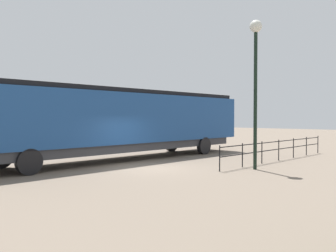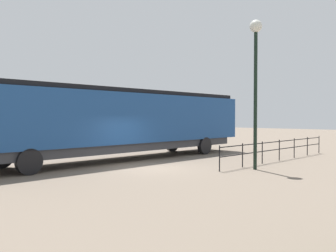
{
  "view_description": "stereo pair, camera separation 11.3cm",
  "coord_description": "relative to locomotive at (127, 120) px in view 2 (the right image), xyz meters",
  "views": [
    {
      "loc": [
        12.18,
        -11.59,
        2.38
      ],
      "look_at": [
        0.48,
        0.77,
        1.97
      ],
      "focal_mm": 38.78,
      "sensor_mm": 36.0,
      "label": 1
    },
    {
      "loc": [
        12.26,
        -11.51,
        2.38
      ],
      "look_at": [
        0.48,
        0.77,
        1.97
      ],
      "focal_mm": 38.78,
      "sensor_mm": 36.0,
      "label": 2
    }
  ],
  "objects": [
    {
      "name": "platform_fence",
      "position": [
        6.51,
        5.35,
        -1.46
      ],
      "size": [
        0.05,
        11.18,
        1.14
      ],
      "color": "black",
      "rests_on": "ground_plane"
    },
    {
      "name": "locomotive",
      "position": [
        0.0,
        0.0,
        0.0
      ],
      "size": [
        3.16,
        18.21,
        3.9
      ],
      "color": "navy",
      "rests_on": "ground_plane"
    },
    {
      "name": "ground_plane",
      "position": [
        3.56,
        -1.68,
        -2.2
      ],
      "size": [
        120.0,
        120.0,
        0.0
      ],
      "primitive_type": "plane",
      "color": "#756656"
    },
    {
      "name": "lamp_post",
      "position": [
        7.31,
        1.42,
        2.7
      ],
      "size": [
        0.56,
        0.56,
        6.77
      ],
      "color": "black",
      "rests_on": "ground_plane"
    }
  ]
}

